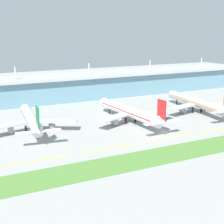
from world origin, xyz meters
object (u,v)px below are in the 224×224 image
at_px(airliner_near_middle, 31,119).
at_px(airliner_far_middle, 196,102).
at_px(pushback_tug, 169,119).
at_px(airliner_center, 129,112).

xyz_separation_m(airliner_near_middle, airliner_far_middle, (107.61, -5.82, 0.01)).
height_order(airliner_far_middle, pushback_tug, airliner_far_middle).
relative_size(airliner_near_middle, airliner_center, 0.89).
distance_m(airliner_near_middle, airliner_far_middle, 107.76).
xyz_separation_m(airliner_near_middle, airliner_center, (55.33, -8.59, 0.01)).
bearing_deg(airliner_center, pushback_tug, -18.42).
bearing_deg(pushback_tug, airliner_far_middle, 19.96).
xyz_separation_m(airliner_far_middle, pushback_tug, (-28.99, -10.53, -5.36)).
bearing_deg(airliner_far_middle, airliner_near_middle, 176.91).
bearing_deg(airliner_center, airliner_near_middle, 171.18).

